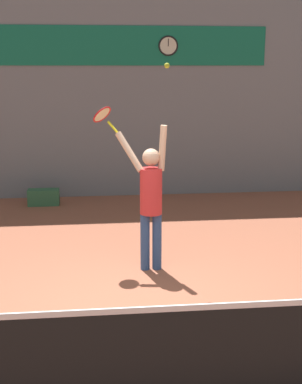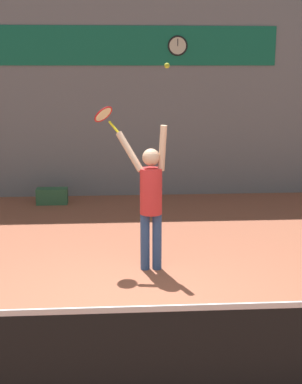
{
  "view_description": "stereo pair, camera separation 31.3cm",
  "coord_description": "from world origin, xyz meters",
  "px_view_note": "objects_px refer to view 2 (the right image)",
  "views": [
    {
      "loc": [
        -0.39,
        -5.64,
        2.81
      ],
      "look_at": [
        0.39,
        1.45,
        1.12
      ],
      "focal_mm": 50.0,
      "sensor_mm": 36.0,
      "label": 1
    },
    {
      "loc": [
        -0.07,
        -5.66,
        2.81
      ],
      "look_at": [
        0.39,
        1.45,
        1.12
      ],
      "focal_mm": 50.0,
      "sensor_mm": 36.0,
      "label": 2
    }
  ],
  "objects_px": {
    "tennis_ball": "(167,66)",
    "scoreboard_clock": "(178,46)",
    "tennis_player": "(151,196)",
    "equipment_bag": "(52,196)",
    "tennis_racket": "(104,115)",
    "water_bottle": "(51,196)"
  },
  "relations": [
    {
      "from": "equipment_bag",
      "to": "tennis_ball",
      "type": "bearing_deg",
      "value": -61.91
    },
    {
      "from": "tennis_ball",
      "to": "equipment_bag",
      "type": "xyz_separation_m",
      "value": [
        -2.03,
        3.8,
        -2.65
      ]
    },
    {
      "from": "tennis_player",
      "to": "tennis_ball",
      "type": "bearing_deg",
      "value": -3.09
    },
    {
      "from": "tennis_player",
      "to": "tennis_ball",
      "type": "distance_m",
      "value": 1.76
    },
    {
      "from": "water_bottle",
      "to": "scoreboard_clock",
      "type": "bearing_deg",
      "value": 9.03
    },
    {
      "from": "water_bottle",
      "to": "equipment_bag",
      "type": "height_order",
      "value": "equipment_bag"
    },
    {
      "from": "tennis_player",
      "to": "tennis_racket",
      "type": "height_order",
      "value": "tennis_racket"
    },
    {
      "from": "scoreboard_clock",
      "to": "tennis_player",
      "type": "height_order",
      "value": "scoreboard_clock"
    },
    {
      "from": "tennis_racket",
      "to": "water_bottle",
      "type": "distance_m",
      "value": 4.31
    },
    {
      "from": "tennis_player",
      "to": "water_bottle",
      "type": "distance_m",
      "value": 4.51
    },
    {
      "from": "tennis_racket",
      "to": "water_bottle",
      "type": "bearing_deg",
      "value": 108.9
    },
    {
      "from": "tennis_racket",
      "to": "equipment_bag",
      "type": "height_order",
      "value": "tennis_racket"
    },
    {
      "from": "tennis_ball",
      "to": "scoreboard_clock",
      "type": "bearing_deg",
      "value": 81.79
    },
    {
      "from": "scoreboard_clock",
      "to": "tennis_ball",
      "type": "bearing_deg",
      "value": -98.21
    },
    {
      "from": "water_bottle",
      "to": "equipment_bag",
      "type": "bearing_deg",
      "value": -78.95
    },
    {
      "from": "water_bottle",
      "to": "equipment_bag",
      "type": "relative_size",
      "value": 0.43
    },
    {
      "from": "tennis_racket",
      "to": "scoreboard_clock",
      "type": "bearing_deg",
      "value": 69.89
    },
    {
      "from": "tennis_player",
      "to": "scoreboard_clock",
      "type": "bearing_deg",
      "value": 79.07
    },
    {
      "from": "tennis_player",
      "to": "water_bottle",
      "type": "bearing_deg",
      "value": 114.88
    },
    {
      "from": "water_bottle",
      "to": "tennis_racket",
      "type": "bearing_deg",
      "value": -71.1
    },
    {
      "from": "tennis_player",
      "to": "equipment_bag",
      "type": "relative_size",
      "value": 3.2
    },
    {
      "from": "scoreboard_clock",
      "to": "equipment_bag",
      "type": "xyz_separation_m",
      "value": [
        -2.67,
        -0.64,
        -3.05
      ]
    }
  ]
}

